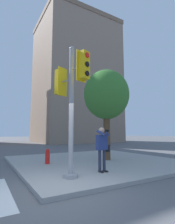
% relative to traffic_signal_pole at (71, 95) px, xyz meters
% --- Properties ---
extents(ground_plane, '(160.00, 160.00, 0.00)m').
position_rel_traffic_signal_pole_xyz_m(ground_plane, '(-0.77, -0.80, -2.78)').
color(ground_plane, '#5B5B5E').
extents(sidewalk_corner, '(8.00, 8.00, 0.13)m').
position_rel_traffic_signal_pole_xyz_m(sidewalk_corner, '(2.73, 2.70, -2.71)').
color(sidewalk_corner, '#9E9B96').
rests_on(sidewalk_corner, ground_plane).
extents(traffic_signal_pole, '(0.75, 1.43, 4.38)m').
position_rel_traffic_signal_pole_xyz_m(traffic_signal_pole, '(0.00, 0.00, 0.00)').
color(traffic_signal_pole, '#939399').
rests_on(traffic_signal_pole, sidewalk_corner).
extents(person_photographer, '(0.58, 0.54, 1.61)m').
position_rel_traffic_signal_pole_xyz_m(person_photographer, '(1.38, 0.17, -1.69)').
color(person_photographer, black).
rests_on(person_photographer, sidewalk_corner).
extents(street_tree, '(2.49, 2.49, 4.89)m').
position_rel_traffic_signal_pole_xyz_m(street_tree, '(3.26, 2.40, 0.83)').
color(street_tree, brown).
rests_on(street_tree, sidewalk_corner).
extents(fire_hydrant, '(0.21, 0.27, 0.68)m').
position_rel_traffic_signal_pole_xyz_m(fire_hydrant, '(0.16, 2.81, -2.31)').
color(fire_hydrant, red).
rests_on(fire_hydrant, sidewalk_corner).
extents(building_right, '(13.38, 11.86, 22.01)m').
position_rel_traffic_signal_pole_xyz_m(building_right, '(11.56, 22.82, 8.24)').
color(building_right, gray).
rests_on(building_right, ground_plane).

